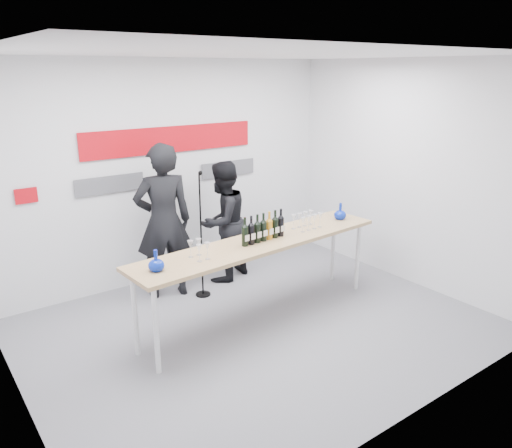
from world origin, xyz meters
The scene contains 12 objects.
ground centered at (0.00, 0.00, 0.00)m, with size 5.00×5.00×0.00m, color slate.
back_wall centered at (0.00, 2.00, 1.50)m, with size 5.00×0.04×3.00m, color silver.
signage centered at (-0.06, 1.97, 1.81)m, with size 3.38×0.02×0.79m.
tasting_table centered at (0.17, 0.18, 0.90)m, with size 3.28×0.87×0.97m.
wine_bottles centered at (0.19, 0.17, 1.14)m, with size 0.62×0.12×0.33m.
decanter_left centered at (-1.19, 0.08, 1.08)m, with size 0.16×0.16×0.21m, color #08229F, non-canonical shape.
decanter_right centered at (1.52, 0.27, 1.08)m, with size 0.16×0.16×0.21m, color #08229F, non-canonical shape.
glasses_left centered at (-0.68, 0.12, 1.07)m, with size 0.17×0.23×0.18m.
glasses_right centered at (0.91, 0.23, 1.07)m, with size 0.37×0.24×0.18m.
presenter_left centered at (-0.44, 1.43, 1.00)m, with size 0.73×0.48×2.01m, color black.
presenter_right centered at (0.45, 1.45, 0.84)m, with size 0.82×0.64×1.68m, color black.
mic_stand centered at (-0.08, 1.13, 0.51)m, with size 0.19×0.19×1.67m.
Camera 1 is at (-3.07, -4.13, 2.85)m, focal length 35.00 mm.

